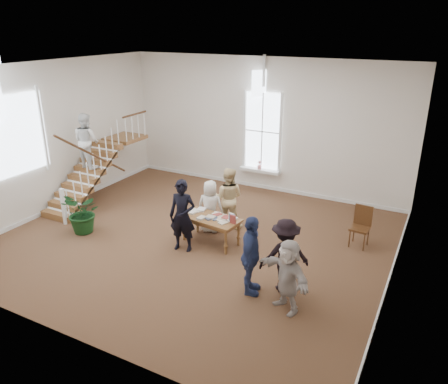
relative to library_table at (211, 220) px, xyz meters
The scene contains 12 objects.
ground 0.80m from the library_table, behind, with size 10.00×10.00×0.00m, color #4F2B1F.
room_shell 4.40m from the library_table, 96.08° to the left, with size 10.49×10.00×10.00m.
staircase 4.96m from the library_table, behind, with size 1.10×4.10×2.92m.
library_table is the anchor object (origin of this frame).
police_officer 0.85m from the library_table, 124.69° to the right, with size 0.69×0.45×1.89m, color black.
elderly_woman 0.70m from the library_table, 121.19° to the left, with size 0.73×0.48×1.50m, color silver.
person_yellow 1.11m from the library_table, 92.99° to the left, with size 0.86×0.67×1.77m, color beige.
woman_cluster_a 2.50m from the library_table, 41.04° to the right, with size 1.05×0.44×1.79m, color navy.
woman_cluster_b 2.75m from the library_table, 25.54° to the right, with size 1.08×0.62×1.68m, color black.
woman_cluster_c 3.33m from the library_table, 33.44° to the right, with size 1.45×0.46×1.56m, color beige.
floor_plant 3.60m from the library_table, 161.78° to the right, with size 1.08×0.93×1.20m, color #123916.
side_chair 3.92m from the library_table, 25.88° to the left, with size 0.50×0.50×1.08m.
Camera 1 is at (5.60, -9.04, 5.49)m, focal length 35.00 mm.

